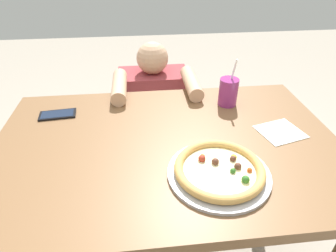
% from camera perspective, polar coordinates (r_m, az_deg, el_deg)
% --- Properties ---
extents(dining_table, '(1.29, 0.86, 0.75)m').
position_cam_1_polar(dining_table, '(1.14, -0.07, -7.64)').
color(dining_table, brown).
rests_on(dining_table, ground).
extents(pizza_near, '(0.33, 0.33, 0.04)m').
position_cam_1_polar(pizza_near, '(0.94, 10.10, -8.65)').
color(pizza_near, '#B7B7BC').
rests_on(pizza_near, dining_table).
extents(drink_cup_colored, '(0.08, 0.08, 0.22)m').
position_cam_1_polar(drink_cup_colored, '(1.31, 11.85, 6.65)').
color(drink_cup_colored, '#8C2D72').
rests_on(drink_cup_colored, dining_table).
extents(paper_napkin, '(0.19, 0.18, 0.00)m').
position_cam_1_polar(paper_napkin, '(1.20, 21.35, -1.06)').
color(paper_napkin, white).
rests_on(paper_napkin, dining_table).
extents(cell_phone, '(0.16, 0.09, 0.01)m').
position_cam_1_polar(cell_phone, '(1.31, -21.04, 2.15)').
color(cell_phone, black).
rests_on(cell_phone, dining_table).
extents(diner_seated, '(0.42, 0.53, 0.92)m').
position_cam_1_polar(diner_seated, '(1.79, -2.69, 0.37)').
color(diner_seated, '#333847').
rests_on(diner_seated, ground).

